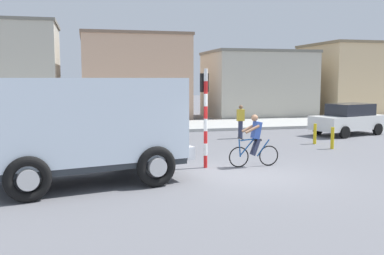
{
  "coord_description": "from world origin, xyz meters",
  "views": [
    {
      "loc": [
        -4.74,
        -11.82,
        2.88
      ],
      "look_at": [
        -1.23,
        2.5,
        1.2
      ],
      "focal_mm": 40.21,
      "sensor_mm": 36.0,
      "label": 1
    }
  ],
  "objects": [
    {
      "name": "car_red_near",
      "position": [
        8.31,
        7.6,
        0.82
      ],
      "size": [
        4.32,
        2.78,
        1.6
      ],
      "color": "white",
      "rests_on": "ground"
    },
    {
      "name": "bollard_far",
      "position": [
        5.02,
        5.18,
        0.45
      ],
      "size": [
        0.14,
        0.14,
        0.9
      ],
      "primitive_type": "cylinder",
      "color": "gold",
      "rests_on": "ground"
    },
    {
      "name": "ground_plane",
      "position": [
        0.0,
        0.0,
        0.0
      ],
      "size": [
        120.0,
        120.0,
        0.0
      ],
      "primitive_type": "plane",
      "color": "slate"
    },
    {
      "name": "pedestrian_near_kerb",
      "position": [
        2.44,
        7.64,
        0.85
      ],
      "size": [
        0.34,
        0.22,
        1.62
      ],
      "color": "#2D334C",
      "rests_on": "ground"
    },
    {
      "name": "cyclist",
      "position": [
        0.56,
        1.21,
        0.86
      ],
      "size": [
        1.73,
        0.5,
        1.72
      ],
      "color": "black",
      "rests_on": "ground"
    },
    {
      "name": "building_corner_right",
      "position": [
        7.73,
        18.54,
        2.45
      ],
      "size": [
        7.49,
        5.77,
        4.9
      ],
      "color": "#B2AD9E",
      "rests_on": "ground"
    },
    {
      "name": "traffic_light_pole",
      "position": [
        -1.05,
        1.5,
        2.07
      ],
      "size": [
        0.24,
        0.43,
        3.2
      ],
      "color": "red",
      "rests_on": "ground"
    },
    {
      "name": "bollard_near",
      "position": [
        5.02,
        3.78,
        0.45
      ],
      "size": [
        0.14,
        0.14,
        0.9
      ],
      "primitive_type": "cylinder",
      "color": "gold",
      "rests_on": "ground"
    },
    {
      "name": "truck_foreground",
      "position": [
        -4.82,
        0.21,
        1.67
      ],
      "size": [
        5.83,
        3.7,
        2.9
      ],
      "color": "silver",
      "rests_on": "ground"
    },
    {
      "name": "sidewalk_far",
      "position": [
        0.0,
        13.11,
        0.08
      ],
      "size": [
        80.0,
        5.0,
        0.16
      ],
      "primitive_type": "cube",
      "color": "#ADADA8",
      "rests_on": "ground"
    },
    {
      "name": "building_set_back",
      "position": [
        17.07,
        18.9,
        2.82
      ],
      "size": [
        8.82,
        6.69,
        5.63
      ],
      "color": "#D1B284",
      "rests_on": "ground"
    },
    {
      "name": "building_mid_block",
      "position": [
        -1.4,
        19.67,
        2.98
      ],
      "size": [
        7.38,
        7.11,
        5.95
      ],
      "color": "tan",
      "rests_on": "ground"
    }
  ]
}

